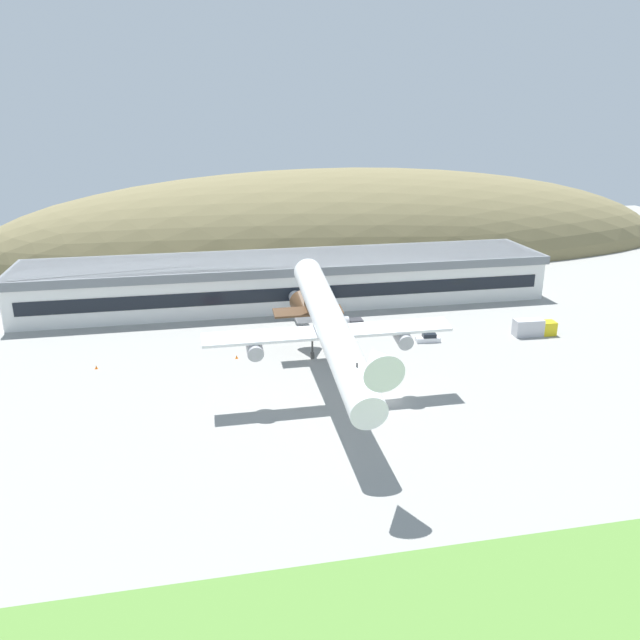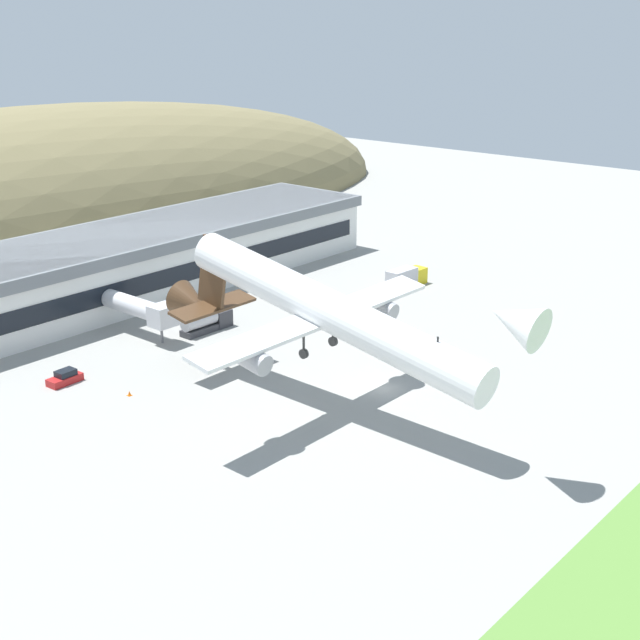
# 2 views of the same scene
# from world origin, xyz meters

# --- Properties ---
(ground_plane) EXTENTS (334.64, 334.64, 0.00)m
(ground_plane) POSITION_xyz_m (0.00, 0.00, 0.00)
(ground_plane) COLOR gray
(hill_backdrop) EXTENTS (212.86, 66.19, 48.47)m
(hill_backdrop) POSITION_xyz_m (17.33, 104.23, 0.00)
(hill_backdrop) COLOR olive
(hill_backdrop) RESTS_ON ground_plane
(terminal_building) EXTENTS (114.26, 20.21, 9.98)m
(terminal_building) POSITION_xyz_m (-7.03, 52.46, 5.65)
(terminal_building) COLOR white
(terminal_building) RESTS_ON ground_plane
(jetway_0) EXTENTS (3.38, 13.26, 5.43)m
(jetway_0) POSITION_xyz_m (-6.96, 35.52, 3.99)
(jetway_0) COLOR silver
(jetway_0) RESTS_ON ground_plane
(cargo_airplane) EXTENTS (36.13, 50.21, 13.29)m
(cargo_airplane) POSITION_xyz_m (-8.44, 1.70, 11.37)
(cargo_airplane) COLOR white
(service_car_0) EXTENTS (4.57, 2.01, 1.56)m
(service_car_0) POSITION_xyz_m (14.57, 22.30, 0.64)
(service_car_0) COLOR silver
(service_car_0) RESTS_ON ground_plane
(service_car_1) EXTENTS (4.27, 2.05, 1.63)m
(service_car_1) POSITION_xyz_m (-23.44, 29.88, 0.68)
(service_car_1) COLOR #B21E1E
(service_car_1) RESTS_ON ground_plane
(fuel_truck) EXTENTS (8.17, 2.35, 3.10)m
(fuel_truck) POSITION_xyz_m (-0.00, 30.57, 1.45)
(fuel_truck) COLOR #333338
(fuel_truck) RESTS_ON ground_plane
(box_truck) EXTENTS (8.20, 2.85, 3.18)m
(box_truck) POSITION_xyz_m (35.34, 21.58, 1.51)
(box_truck) COLOR gold
(box_truck) RESTS_ON ground_plane
(traffic_cone_0) EXTENTS (0.52, 0.52, 0.58)m
(traffic_cone_0) POSITION_xyz_m (-20.74, 21.07, 0.28)
(traffic_cone_0) COLOR orange
(traffic_cone_0) RESTS_ON ground_plane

